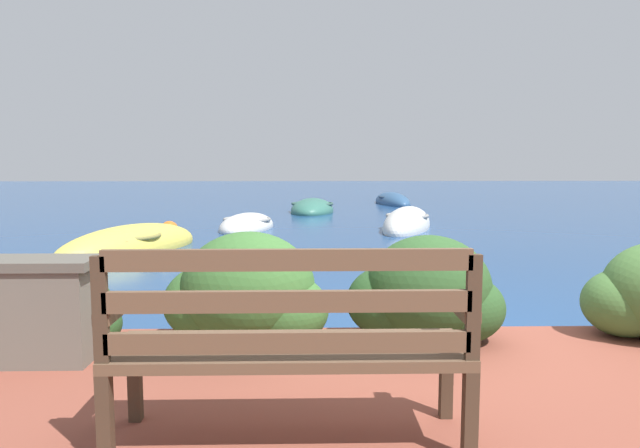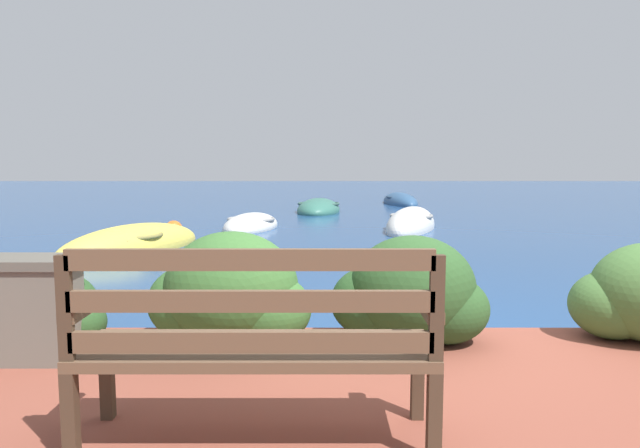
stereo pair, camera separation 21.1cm
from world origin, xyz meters
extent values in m
plane|color=navy|center=(0.00, 0.00, 0.00)|extent=(80.00, 80.00, 0.00)
cube|color=#433123|center=(-1.88, -1.57, 0.42)|extent=(0.06, 0.06, 0.40)
cube|color=#433123|center=(-0.33, -1.57, 0.42)|extent=(0.06, 0.06, 0.40)
cube|color=#433123|center=(-1.88, -1.99, 0.42)|extent=(0.06, 0.06, 0.40)
cube|color=#433123|center=(-0.33, -1.99, 0.42)|extent=(0.06, 0.06, 0.40)
cube|color=brown|center=(-1.10, -1.78, 0.65)|extent=(1.61, 0.48, 0.05)
cube|color=brown|center=(-1.10, -1.99, 0.75)|extent=(1.53, 0.03, 0.09)
cube|color=brown|center=(-1.10, -1.99, 0.93)|extent=(1.53, 0.03, 0.09)
cube|color=brown|center=(-1.10, -1.99, 1.10)|extent=(1.53, 0.03, 0.09)
cube|color=#433123|center=(-1.88, -1.99, 0.90)|extent=(0.06, 0.03, 0.45)
cube|color=#433123|center=(-0.33, -1.99, 0.90)|extent=(0.06, 0.03, 0.45)
cube|color=brown|center=(-1.88, -1.78, 0.85)|extent=(0.07, 0.43, 0.05)
cube|color=brown|center=(-0.33, -1.78, 0.85)|extent=(0.07, 0.43, 0.05)
ellipsoid|color=#284C23|center=(-2.67, -0.41, 0.48)|extent=(0.62, 0.56, 0.52)
ellipsoid|color=#284C23|center=(-2.84, -0.37, 0.41)|extent=(0.46, 0.42, 0.37)
ellipsoid|color=#284C23|center=(-2.52, -0.44, 0.39)|extent=(0.43, 0.39, 0.34)
ellipsoid|color=#38662D|center=(-1.44, -0.38, 0.62)|extent=(0.94, 0.85, 0.80)
ellipsoid|color=#38662D|center=(-1.69, -0.31, 0.50)|extent=(0.71, 0.63, 0.56)
ellipsoid|color=#38662D|center=(-1.20, -0.43, 0.48)|extent=(0.66, 0.59, 0.52)
ellipsoid|color=#284C23|center=(-0.15, -0.32, 0.60)|extent=(0.90, 0.81, 0.76)
ellipsoid|color=#284C23|center=(-0.40, -0.25, 0.49)|extent=(0.67, 0.61, 0.54)
ellipsoid|color=#284C23|center=(0.07, -0.36, 0.47)|extent=(0.63, 0.57, 0.49)
ellipsoid|color=#426B33|center=(1.32, -0.26, 0.47)|extent=(0.63, 0.56, 0.50)
ellipsoid|color=#DBC64C|center=(-3.96, 5.14, 0.06)|extent=(2.22, 3.25, 0.81)
torus|color=olive|center=(-3.96, 5.14, 0.28)|extent=(1.34, 1.34, 0.07)
cube|color=#846647|center=(-4.16, 4.71, 0.25)|extent=(0.76, 0.44, 0.04)
cube|color=#846647|center=(-3.79, 5.49, 0.25)|extent=(0.76, 0.44, 0.04)
ellipsoid|color=silver|center=(1.21, 8.24, 0.07)|extent=(1.84, 2.98, 0.89)
torus|color=gray|center=(1.21, 8.24, 0.31)|extent=(1.23, 1.23, 0.07)
cube|color=#846647|center=(1.35, 8.64, 0.28)|extent=(0.74, 0.37, 0.04)
cube|color=#846647|center=(1.09, 7.90, 0.28)|extent=(0.74, 0.37, 0.04)
ellipsoid|color=silver|center=(-2.36, 8.43, 0.05)|extent=(1.49, 2.39, 0.62)
torus|color=gray|center=(-2.36, 8.43, 0.22)|extent=(1.27, 1.27, 0.07)
cube|color=#846647|center=(-2.43, 8.10, 0.19)|extent=(0.85, 0.29, 0.04)
cube|color=#846647|center=(-2.31, 8.70, 0.19)|extent=(0.85, 0.29, 0.04)
ellipsoid|color=#336B5B|center=(-0.86, 12.61, 0.05)|extent=(1.52, 2.64, 0.73)
torus|color=#304F46|center=(-0.86, 12.61, 0.26)|extent=(1.39, 1.39, 0.07)
cube|color=#846647|center=(-0.81, 12.99, 0.23)|extent=(1.00, 0.23, 0.04)
cube|color=#846647|center=(-0.89, 12.30, 0.23)|extent=(1.00, 0.23, 0.04)
ellipsoid|color=#2D517A|center=(2.03, 15.87, 0.05)|extent=(1.33, 3.08, 0.72)
torus|color=#2D4157|center=(2.03, 15.87, 0.25)|extent=(1.09, 1.09, 0.07)
cube|color=#846647|center=(2.09, 15.42, 0.22)|extent=(0.77, 0.22, 0.04)
cube|color=#846647|center=(1.98, 16.23, 0.22)|extent=(0.77, 0.22, 0.04)
sphere|color=orange|center=(-3.95, 7.80, 0.06)|extent=(0.37, 0.37, 0.37)
torus|color=navy|center=(-3.95, 7.80, 0.06)|extent=(0.41, 0.41, 0.04)
camera|label=1|loc=(-1.02, -4.31, 1.50)|focal=32.00mm
camera|label=2|loc=(-0.81, -4.31, 1.50)|focal=32.00mm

